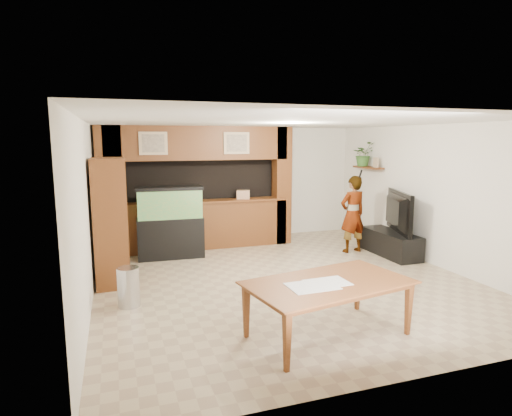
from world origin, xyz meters
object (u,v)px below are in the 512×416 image
object	(u,v)px
dining_table	(330,310)
television	(392,212)
pantry_cabinet	(111,222)
aquarium	(170,223)
person	(353,214)

from	to	relation	value
dining_table	television	bearing A→B (deg)	34.14
pantry_cabinet	aquarium	world-z (taller)	pantry_cabinet
aquarium	television	size ratio (longest dim) A/B	0.99
aquarium	pantry_cabinet	bearing A→B (deg)	-127.66
pantry_cabinet	dining_table	xyz separation A→B (m)	(2.43, -2.84, -0.68)
person	pantry_cabinet	bearing A→B (deg)	-0.14
television	dining_table	distance (m)	4.15
aquarium	dining_table	world-z (taller)	aquarium
aquarium	television	bearing A→B (deg)	-13.13
pantry_cabinet	person	distance (m)	4.77
television	dining_table	bearing A→B (deg)	154.38
television	dining_table	xyz separation A→B (m)	(-2.92, -2.90, -0.55)
aquarium	dining_table	distance (m)	4.34
person	dining_table	size ratio (longest dim) A/B	0.83
television	dining_table	size ratio (longest dim) A/B	0.75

